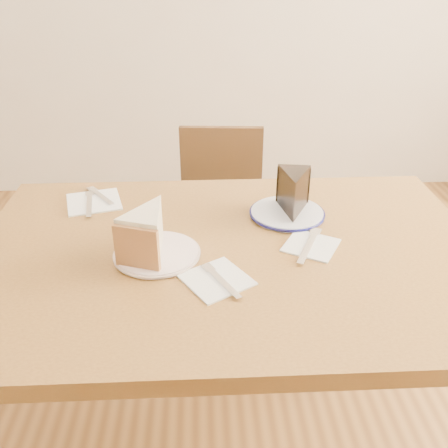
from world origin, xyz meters
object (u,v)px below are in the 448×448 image
at_px(chocolate_cake, 294,195).
at_px(plate_cream, 157,254).
at_px(plate_navy, 287,213).
at_px(table, 230,283).
at_px(carrot_cake, 150,232).
at_px(chair_far, 221,221).

bearing_deg(chocolate_cake, plate_cream, 36.06).
height_order(plate_cream, plate_navy, same).
relative_size(table, plate_cream, 6.37).
bearing_deg(plate_cream, carrot_cake, 143.07).
bearing_deg(chair_far, plate_cream, 80.92).
xyz_separation_m(table, plate_cream, (-0.17, -0.02, 0.10)).
xyz_separation_m(chair_far, plate_navy, (0.15, -0.57, 0.33)).
relative_size(table, carrot_cake, 8.78).
xyz_separation_m(chair_far, carrot_cake, (-0.19, -0.75, 0.38)).
xyz_separation_m(plate_cream, plate_navy, (0.33, 0.18, 0.00)).
bearing_deg(plate_cream, plate_navy, 29.32).
xyz_separation_m(table, chocolate_cake, (0.17, 0.16, 0.16)).
height_order(chair_far, plate_cream, chair_far).
bearing_deg(plate_cream, chocolate_cake, 27.70).
relative_size(plate_cream, plate_navy, 1.00).
xyz_separation_m(chair_far, chocolate_cake, (0.16, -0.58, 0.38)).
distance_m(table, plate_navy, 0.25).
height_order(table, chocolate_cake, chocolate_cake).
height_order(table, plate_cream, plate_cream).
bearing_deg(carrot_cake, table, 23.50).
relative_size(plate_navy, chocolate_cake, 1.58).
bearing_deg(carrot_cake, chocolate_cake, 44.72).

